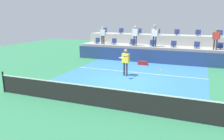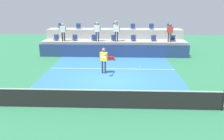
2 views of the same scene
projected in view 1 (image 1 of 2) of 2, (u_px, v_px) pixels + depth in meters
ground_plane at (126, 82)px, 13.12m from camera, size 40.00×40.00×0.00m
court_inner_paint at (131, 78)px, 14.02m from camera, size 9.00×10.00×0.01m
court_service_line at (137, 73)px, 15.28m from camera, size 9.00×0.06×0.00m
tennis_net at (97, 96)px, 9.39m from camera, size 10.48×0.08×1.07m
sponsor_backboard at (149, 56)px, 18.41m from camera, size 13.00×0.16×1.10m
seating_tier_lower at (152, 53)px, 19.56m from camera, size 13.00×1.80×1.25m
seating_tier_upper at (157, 46)px, 21.09m from camera, size 13.00×1.80×2.10m
stadium_chair_lower_far_left at (97, 41)px, 21.22m from camera, size 0.44×0.40×0.52m
stadium_chair_lower_left at (114, 42)px, 20.60m from camera, size 0.44×0.40×0.52m
stadium_chair_lower_mid_left at (132, 43)px, 19.96m from camera, size 0.44×0.40×0.52m
stadium_chair_lower_center at (152, 43)px, 19.32m from camera, size 0.44×0.40×0.52m
stadium_chair_lower_mid_right at (174, 44)px, 18.68m from camera, size 0.44×0.40×0.52m
stadium_chair_lower_right at (197, 45)px, 18.02m from camera, size 0.44×0.40×0.52m
stadium_chair_lower_far_right at (220, 46)px, 17.40m from camera, size 0.44×0.40×0.52m
stadium_chair_upper_far_left at (105, 31)px, 22.65m from camera, size 0.44×0.40×0.52m
stadium_chair_upper_left at (121, 31)px, 22.01m from camera, size 0.44×0.40×0.52m
stadium_chair_upper_mid_left at (139, 32)px, 21.36m from camera, size 0.44×0.40×0.52m
stadium_chair_upper_center at (157, 32)px, 20.72m from camera, size 0.44×0.40×0.52m
stadium_chair_upper_mid_right at (177, 33)px, 20.09m from camera, size 0.44×0.40×0.52m
stadium_chair_upper_right at (198, 33)px, 19.45m from camera, size 0.44×0.40×0.52m
stadium_chair_upper_far_right at (220, 34)px, 18.83m from camera, size 0.44×0.40×0.52m
tennis_player at (125, 60)px, 14.20m from camera, size 0.60×1.28×1.74m
spectator_leaning_on_rail at (103, 34)px, 20.42m from camera, size 0.57×0.24×1.59m
spectator_in_grey at (135, 34)px, 19.30m from camera, size 0.60×0.24×1.71m
spectator_with_hat at (155, 33)px, 18.66m from camera, size 0.61×0.45×1.82m
spectator_in_white at (216, 37)px, 17.02m from camera, size 0.57×0.23×1.60m
tennis_ball at (161, 70)px, 12.73m from camera, size 0.07×0.07×0.07m
equipment_bag at (143, 63)px, 17.70m from camera, size 0.76×0.28×0.30m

